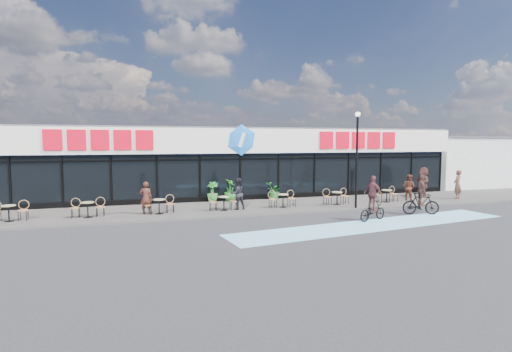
# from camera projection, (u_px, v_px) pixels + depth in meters

# --- Properties ---
(ground) EXTENTS (120.00, 120.00, 0.00)m
(ground) POSITION_uv_depth(u_px,v_px,m) (280.00, 224.00, 18.03)
(ground) COLOR #28282B
(ground) RESTS_ON ground
(sidewalk) EXTENTS (44.00, 5.00, 0.10)m
(sidewalk) POSITION_uv_depth(u_px,v_px,m) (252.00, 207.00, 22.32)
(sidewalk) COLOR #514D48
(sidewalk) RESTS_ON ground
(bike_lane) EXTENTS (14.17, 4.13, 0.01)m
(bike_lane) POSITION_uv_depth(u_px,v_px,m) (376.00, 225.00, 17.77)
(bike_lane) COLOR #7EC5EE
(bike_lane) RESTS_ON ground
(building) EXTENTS (30.60, 6.57, 4.75)m
(building) POSITION_uv_depth(u_px,v_px,m) (229.00, 162.00, 27.29)
(building) COLOR black
(building) RESTS_ON ground
(neighbour_building) EXTENTS (9.20, 7.20, 4.11)m
(neighbour_building) POSITION_uv_depth(u_px,v_px,m) (459.00, 161.00, 34.31)
(neighbour_building) COLOR white
(neighbour_building) RESTS_ON ground
(lamp_post) EXTENTS (0.28, 0.28, 5.20)m
(lamp_post) POSITION_uv_depth(u_px,v_px,m) (357.00, 151.00, 21.49)
(lamp_post) COLOR black
(lamp_post) RESTS_ON sidewalk
(bistro_set_0) EXTENTS (1.54, 0.62, 0.90)m
(bistro_set_0) POSITION_uv_depth(u_px,v_px,m) (9.00, 211.00, 18.08)
(bistro_set_0) COLOR tan
(bistro_set_0) RESTS_ON sidewalk
(bistro_set_1) EXTENTS (1.54, 0.62, 0.90)m
(bistro_set_1) POSITION_uv_depth(u_px,v_px,m) (88.00, 208.00, 19.04)
(bistro_set_1) COLOR tan
(bistro_set_1) RESTS_ON sidewalk
(bistro_set_2) EXTENTS (1.54, 0.62, 0.90)m
(bistro_set_2) POSITION_uv_depth(u_px,v_px,m) (159.00, 204.00, 20.01)
(bistro_set_2) COLOR tan
(bistro_set_2) RESTS_ON sidewalk
(bistro_set_3) EXTENTS (1.54, 0.62, 0.90)m
(bistro_set_3) POSITION_uv_depth(u_px,v_px,m) (224.00, 202.00, 20.97)
(bistro_set_3) COLOR tan
(bistro_set_3) RESTS_ON sidewalk
(bistro_set_4) EXTENTS (1.54, 0.62, 0.90)m
(bistro_set_4) POSITION_uv_depth(u_px,v_px,m) (282.00, 199.00, 21.93)
(bistro_set_4) COLOR tan
(bistro_set_4) RESTS_ON sidewalk
(bistro_set_5) EXTENTS (1.54, 0.62, 0.90)m
(bistro_set_5) POSITION_uv_depth(u_px,v_px,m) (336.00, 197.00, 22.90)
(bistro_set_5) COLOR tan
(bistro_set_5) RESTS_ON sidewalk
(bistro_set_6) EXTENTS (1.54, 0.62, 0.90)m
(bistro_set_6) POSITION_uv_depth(u_px,v_px,m) (386.00, 194.00, 23.86)
(bistro_set_6) COLOR tan
(bistro_set_6) RESTS_ON sidewalk
(potted_plant_left) EXTENTS (0.89, 0.89, 1.22)m
(potted_plant_left) POSITION_uv_depth(u_px,v_px,m) (212.00, 192.00, 23.85)
(potted_plant_left) COLOR #1D6822
(potted_plant_left) RESTS_ON sidewalk
(potted_plant_mid) EXTENTS (0.91, 0.91, 1.35)m
(potted_plant_mid) POSITION_uv_depth(u_px,v_px,m) (230.00, 190.00, 24.11)
(potted_plant_mid) COLOR #1C611B
(potted_plant_mid) RESTS_ON sidewalk
(potted_plant_right) EXTENTS (1.16, 1.07, 1.06)m
(potted_plant_right) POSITION_uv_depth(u_px,v_px,m) (274.00, 191.00, 24.86)
(potted_plant_right) COLOR #1E6924
(potted_plant_right) RESTS_ON sidewalk
(patron_left) EXTENTS (0.64, 0.46, 1.63)m
(patron_left) POSITION_uv_depth(u_px,v_px,m) (146.00, 198.00, 19.81)
(patron_left) COLOR #431F18
(patron_left) RESTS_ON sidewalk
(patron_right) EXTENTS (0.93, 0.79, 1.69)m
(patron_right) POSITION_uv_depth(u_px,v_px,m) (237.00, 194.00, 21.16)
(patron_right) COLOR black
(patron_right) RESTS_ON sidewalk
(pedestrian_a) EXTENTS (1.15, 1.91, 1.96)m
(pedestrian_a) POSITION_uv_depth(u_px,v_px,m) (423.00, 182.00, 26.02)
(pedestrian_a) COLOR #522E2A
(pedestrian_a) RESTS_ON sidewalk
(pedestrian_b) EXTENTS (0.86, 0.96, 1.61)m
(pedestrian_b) POSITION_uv_depth(u_px,v_px,m) (409.00, 187.00, 24.45)
(pedestrian_b) COLOR #4E281C
(pedestrian_b) RESTS_ON sidewalk
(pedestrian_c) EXTENTS (0.79, 0.69, 1.83)m
(pedestrian_c) POSITION_uv_depth(u_px,v_px,m) (457.00, 185.00, 25.08)
(pedestrian_c) COLOR #4E3228
(pedestrian_c) RESTS_ON sidewalk
(cyclist_a) EXTENTS (1.81, 1.11, 2.13)m
(cyclist_a) POSITION_uv_depth(u_px,v_px,m) (373.00, 204.00, 18.66)
(cyclist_a) COLOR black
(cyclist_a) RESTS_ON ground
(cyclist_b) EXTENTS (1.90, 1.12, 2.03)m
(cyclist_b) POSITION_uv_depth(u_px,v_px,m) (421.00, 199.00, 20.22)
(cyclist_b) COLOR black
(cyclist_b) RESTS_ON ground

